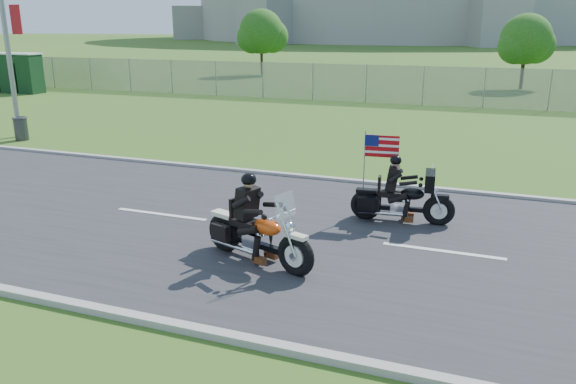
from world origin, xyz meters
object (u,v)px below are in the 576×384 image
(porta_toilet_a, at_px, (30,74))
(trash_can, at_px, (21,129))
(motorcycle_follow, at_px, (402,200))
(motorcycle_lead, at_px, (256,235))
(porta_toilet_b, at_px, (12,74))

(porta_toilet_a, xyz_separation_m, trash_can, (10.60, -11.48, -0.75))
(trash_can, bearing_deg, motorcycle_follow, -16.05)
(porta_toilet_a, height_order, motorcycle_lead, porta_toilet_a)
(porta_toilet_a, distance_m, motorcycle_lead, 29.54)
(porta_toilet_b, distance_m, motorcycle_follow, 30.68)
(porta_toilet_b, distance_m, trash_can, 16.62)
(trash_can, bearing_deg, motorcycle_lead, -29.86)
(trash_can, bearing_deg, porta_toilet_a, 132.71)
(motorcycle_follow, xyz_separation_m, trash_can, (-14.40, 4.14, -0.10))
(porta_toilet_a, bearing_deg, motorcycle_lead, -38.98)
(motorcycle_lead, bearing_deg, motorcycle_follow, 74.45)
(motorcycle_follow, relative_size, trash_can, 2.69)
(motorcycle_lead, relative_size, motorcycle_follow, 1.07)
(porta_toilet_a, xyz_separation_m, motorcycle_follow, (24.99, -15.62, -0.65))
(motorcycle_lead, xyz_separation_m, motorcycle_follow, (2.03, 2.96, -0.01))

